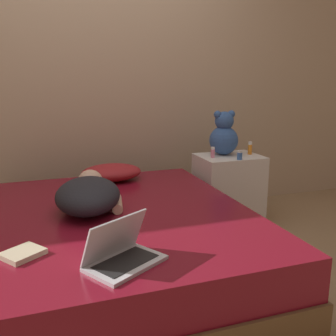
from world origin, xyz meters
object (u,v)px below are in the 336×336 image
object	(u,v)px
laptop	(122,253)
bottle_pink	(213,152)
teddy_bear	(224,136)
bottle_orange	(250,148)
bottle_blue	(240,155)
book	(23,254)
person_lying	(89,194)
pillow	(111,173)

from	to	relation	value
laptop	bottle_pink	bearing A→B (deg)	20.29
teddy_bear	bottle_orange	size ratio (longest dim) A/B	3.46
laptop	bottle_blue	size ratio (longest dim) A/B	5.22
bottle_orange	bottle_blue	distance (m)	0.24
book	bottle_orange	bearing A→B (deg)	31.52
person_lying	bottle_pink	world-z (taller)	bottle_pink
pillow	bottle_blue	xyz separation A→B (m)	(0.98, -0.19, 0.10)
laptop	bottle_pink	world-z (taller)	bottle_pink
book	bottle_blue	bearing A→B (deg)	30.33
laptop	teddy_bear	world-z (taller)	teddy_bear
pillow	teddy_bear	xyz separation A→B (m)	(0.95, 0.03, 0.23)
laptop	book	size ratio (longest dim) A/B	1.78
laptop	book	bearing A→B (deg)	120.87
person_lying	teddy_bear	world-z (taller)	teddy_bear
bottle_pink	pillow	bearing A→B (deg)	176.06
person_lying	laptop	xyz separation A→B (m)	(0.03, -0.74, -0.05)
teddy_bear	bottle_orange	xyz separation A→B (m)	(0.21, -0.06, -0.11)
bottle_pink	book	size ratio (longest dim) A/B	0.41
bottle_orange	person_lying	bearing A→B (deg)	-158.32
bottle_blue	book	size ratio (longest dim) A/B	0.34
bottle_pink	bottle_blue	distance (m)	0.22
teddy_bear	book	xyz separation A→B (m)	(-1.57, -1.16, -0.28)
laptop	bottle_orange	world-z (taller)	bottle_orange
pillow	book	bearing A→B (deg)	-118.83
person_lying	bottle_orange	xyz separation A→B (m)	(1.41, 0.56, 0.09)
bottle_blue	person_lying	bearing A→B (deg)	-161.83
pillow	bottle_orange	world-z (taller)	bottle_orange
laptop	teddy_bear	distance (m)	1.82
bottle_orange	bottle_pink	world-z (taller)	bottle_orange
person_lying	laptop	distance (m)	0.75
bottle_pink	book	xyz separation A→B (m)	(-1.43, -1.07, -0.16)
person_lying	book	world-z (taller)	person_lying
pillow	bottle_blue	distance (m)	1.00
person_lying	laptop	size ratio (longest dim) A/B	1.85
teddy_bear	bottle_pink	distance (m)	0.20
teddy_bear	laptop	bearing A→B (deg)	-130.65
pillow	teddy_bear	world-z (taller)	teddy_bear
bottle_pink	bottle_blue	bearing A→B (deg)	-40.07
bottle_orange	book	world-z (taller)	bottle_orange
bottle_orange	book	xyz separation A→B (m)	(-1.78, -1.09, -0.17)
bottle_blue	book	world-z (taller)	bottle_blue
person_lying	bottle_blue	bearing A→B (deg)	28.94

